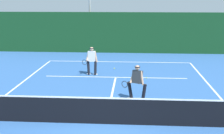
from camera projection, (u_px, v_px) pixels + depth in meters
ground_plane at (106, 124)px, 10.87m from camera, size 80.00×80.00×0.00m
court_line_baseline_far at (119, 62)px, 21.29m from camera, size 9.91×0.10×0.01m
court_line_service at (116, 77)px, 17.21m from camera, size 8.08×0.10×0.01m
court_line_centre at (112, 96)px, 13.98m from camera, size 0.10×6.40×0.01m
tennis_net at (105, 111)px, 10.76m from camera, size 10.86×0.09×1.11m
player_near at (137, 81)px, 13.14m from camera, size 1.11×0.78×1.61m
player_far at (92, 60)px, 17.53m from camera, size 0.84×0.88×1.66m
tennis_ball at (114, 68)px, 19.19m from camera, size 0.07×0.07×0.07m
tennis_ball_extra at (146, 78)px, 16.96m from camera, size 0.07×0.07×0.07m
back_fence_windscreen at (121, 33)px, 24.39m from camera, size 21.61×0.12×3.30m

